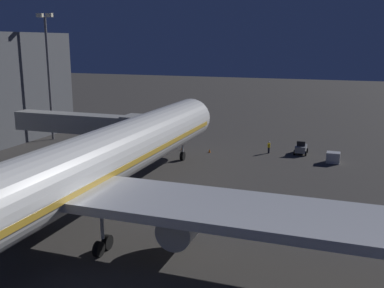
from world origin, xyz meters
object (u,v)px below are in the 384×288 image
(ground_crew_marshaller_fwd, at_px, (269,147))
(baggage_tug_lead, at_px, (301,149))
(airliner_at_gate, at_px, (70,175))
(jet_bridge, at_px, (91,124))
(apron_floodlight_mast, at_px, (48,69))
(traffic_cone_nose_port, at_px, (210,151))
(traffic_cone_nose_starboard, at_px, (182,148))
(baggage_container_mid_row, at_px, (333,157))

(ground_crew_marshaller_fwd, bearing_deg, baggage_tug_lead, -165.25)
(airliner_at_gate, height_order, ground_crew_marshaller_fwd, airliner_at_gate)
(jet_bridge, bearing_deg, apron_floodlight_mast, -37.41)
(traffic_cone_nose_port, height_order, traffic_cone_nose_starboard, same)
(baggage_container_mid_row, xyz_separation_m, traffic_cone_nose_starboard, (21.98, 0.16, -0.45))
(traffic_cone_nose_port, bearing_deg, baggage_tug_lead, -163.83)
(jet_bridge, relative_size, baggage_container_mid_row, 11.12)
(ground_crew_marshaller_fwd, distance_m, traffic_cone_nose_port, 8.77)
(ground_crew_marshaller_fwd, bearing_deg, airliner_at_gate, 72.93)
(baggage_container_mid_row, bearing_deg, baggage_tug_lead, -37.30)
(baggage_container_mid_row, height_order, traffic_cone_nose_starboard, baggage_container_mid_row)
(jet_bridge, xyz_separation_m, traffic_cone_nose_port, (-12.98, -11.26, -5.12))
(jet_bridge, bearing_deg, traffic_cone_nose_port, -139.05)
(baggage_tug_lead, xyz_separation_m, baggage_container_mid_row, (-4.70, 3.58, -0.06))
(airliner_at_gate, relative_size, jet_bridge, 3.30)
(apron_floodlight_mast, height_order, ground_crew_marshaller_fwd, apron_floodlight_mast)
(airliner_at_gate, distance_m, baggage_tug_lead, 38.90)
(jet_bridge, xyz_separation_m, baggage_container_mid_row, (-30.56, -11.42, -4.67))
(traffic_cone_nose_starboard, bearing_deg, ground_crew_marshaller_fwd, -168.72)
(traffic_cone_nose_port, bearing_deg, jet_bridge, 40.95)
(apron_floodlight_mast, xyz_separation_m, ground_crew_marshaller_fwd, (-36.06, -2.55, -10.74))
(airliner_at_gate, bearing_deg, jet_bridge, -62.35)
(baggage_tug_lead, distance_m, traffic_cone_nose_port, 13.42)
(baggage_container_mid_row, distance_m, ground_crew_marshaller_fwd, 9.53)
(jet_bridge, bearing_deg, traffic_cone_nose_starboard, -127.29)
(airliner_at_gate, bearing_deg, baggage_container_mid_row, -121.73)
(jet_bridge, bearing_deg, baggage_container_mid_row, -159.51)
(baggage_tug_lead, bearing_deg, ground_crew_marshaller_fwd, 14.75)
(airliner_at_gate, relative_size, apron_floodlight_mast, 3.18)
(baggage_container_mid_row, relative_size, traffic_cone_nose_port, 3.24)
(apron_floodlight_mast, height_order, baggage_container_mid_row, apron_floodlight_mast)
(jet_bridge, bearing_deg, ground_crew_marshaller_fwd, -147.09)
(airliner_at_gate, relative_size, baggage_tug_lead, 23.79)
(apron_floodlight_mast, distance_m, ground_crew_marshaller_fwd, 37.71)
(traffic_cone_nose_port, relative_size, traffic_cone_nose_starboard, 1.00)
(apron_floodlight_mast, bearing_deg, baggage_container_mid_row, -179.80)
(baggage_tug_lead, height_order, ground_crew_marshaller_fwd, baggage_tug_lead)
(baggage_container_mid_row, bearing_deg, traffic_cone_nose_starboard, 0.41)
(traffic_cone_nose_port, bearing_deg, traffic_cone_nose_starboard, 0.00)
(traffic_cone_nose_starboard, bearing_deg, apron_floodlight_mast, 0.00)
(jet_bridge, distance_m, ground_crew_marshaller_fwd, 25.80)
(ground_crew_marshaller_fwd, bearing_deg, traffic_cone_nose_port, 16.93)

